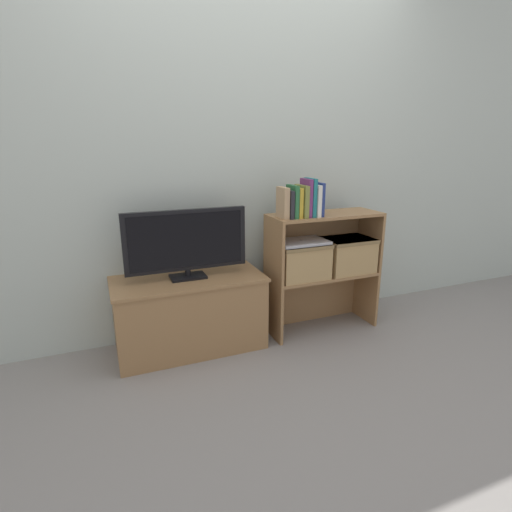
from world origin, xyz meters
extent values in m
plane|color=gray|center=(0.00, 0.00, 0.00)|extent=(16.00, 16.00, 0.00)
cube|color=#B2BCB2|center=(0.00, 0.46, 1.20)|extent=(10.00, 0.05, 2.40)
cube|color=olive|center=(-0.44, 0.21, 0.23)|extent=(0.93, 0.42, 0.47)
cube|color=olive|center=(-0.44, 0.21, 0.48)|extent=(0.95, 0.44, 0.02)
cube|color=black|center=(-0.44, 0.21, 0.49)|extent=(0.22, 0.14, 0.02)
cylinder|color=black|center=(-0.44, 0.21, 0.52)|extent=(0.04, 0.04, 0.04)
cube|color=black|center=(-0.44, 0.21, 0.73)|extent=(0.76, 0.04, 0.38)
cube|color=black|center=(-0.44, 0.19, 0.73)|extent=(0.70, 0.00, 0.33)
cube|color=olive|center=(0.13, 0.15, 0.21)|extent=(0.02, 0.30, 0.42)
cube|color=olive|center=(0.89, 0.15, 0.21)|extent=(0.02, 0.30, 0.42)
cube|color=olive|center=(0.51, 0.29, 0.21)|extent=(0.75, 0.02, 0.42)
cube|color=olive|center=(0.51, 0.15, 0.41)|extent=(0.75, 0.30, 0.02)
cube|color=olive|center=(0.13, 0.15, 0.63)|extent=(0.02, 0.30, 0.43)
cube|color=olive|center=(0.89, 0.15, 0.63)|extent=(0.02, 0.30, 0.43)
cube|color=olive|center=(0.51, 0.29, 0.63)|extent=(0.75, 0.02, 0.43)
cube|color=olive|center=(0.51, 0.15, 0.83)|extent=(0.75, 0.30, 0.02)
cube|color=tan|center=(0.16, 0.10, 0.94)|extent=(0.04, 0.13, 0.20)
cube|color=#232328|center=(0.20, 0.10, 0.93)|extent=(0.02, 0.15, 0.18)
cube|color=#286638|center=(0.23, 0.10, 0.95)|extent=(0.03, 0.14, 0.21)
cube|color=gold|center=(0.26, 0.10, 0.94)|extent=(0.03, 0.13, 0.19)
cube|color=olive|center=(0.30, 0.10, 0.94)|extent=(0.03, 0.16, 0.20)
cube|color=#6B2D66|center=(0.33, 0.10, 0.96)|extent=(0.02, 0.14, 0.24)
cube|color=#1E7075|center=(0.36, 0.10, 0.96)|extent=(0.03, 0.13, 0.25)
cube|color=silver|center=(0.39, 0.10, 0.94)|extent=(0.03, 0.15, 0.20)
cube|color=navy|center=(0.42, 0.10, 0.95)|extent=(0.02, 0.13, 0.22)
cube|color=tan|center=(0.32, 0.13, 0.54)|extent=(0.34, 0.26, 0.24)
cube|color=olive|center=(0.32, 0.13, 0.64)|extent=(0.35, 0.27, 0.02)
cube|color=tan|center=(0.70, 0.13, 0.54)|extent=(0.34, 0.26, 0.24)
cube|color=olive|center=(0.70, 0.13, 0.64)|extent=(0.35, 0.27, 0.02)
cube|color=#BCBCC1|center=(0.32, 0.13, 0.67)|extent=(0.34, 0.23, 0.02)
cylinder|color=#99999E|center=(0.32, 0.13, 0.68)|extent=(0.02, 0.02, 0.00)
camera|label=1|loc=(-0.94, -2.15, 1.31)|focal=28.00mm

